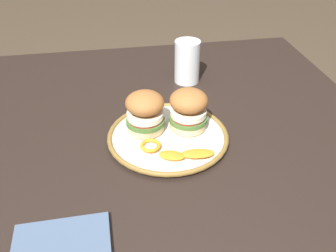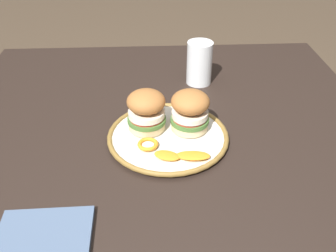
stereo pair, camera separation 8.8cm
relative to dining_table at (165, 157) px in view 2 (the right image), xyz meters
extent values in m
cube|color=black|center=(0.00, 0.00, 0.08)|extent=(1.13, 1.07, 0.03)
cube|color=black|center=(-0.50, 0.47, -0.28)|extent=(0.06, 0.06, 0.70)
cube|color=black|center=(0.50, 0.47, -0.28)|extent=(0.06, 0.06, 0.70)
cylinder|color=silver|center=(0.01, -0.05, 0.10)|extent=(0.27, 0.27, 0.01)
torus|color=olive|center=(0.01, -0.05, 0.11)|extent=(0.29, 0.29, 0.01)
cylinder|color=silver|center=(0.01, -0.05, 0.11)|extent=(0.21, 0.21, 0.00)
cylinder|color=beige|center=(-0.04, -0.02, 0.12)|extent=(0.09, 0.09, 0.02)
cylinder|color=#477033|center=(-0.04, -0.02, 0.14)|extent=(0.09, 0.09, 0.01)
cylinder|color=#BC3828|center=(-0.04, -0.02, 0.14)|extent=(0.08, 0.08, 0.01)
cylinder|color=silver|center=(-0.04, -0.02, 0.15)|extent=(0.09, 0.09, 0.01)
ellipsoid|color=#A36633|center=(-0.04, -0.02, 0.19)|extent=(0.10, 0.10, 0.05)
cylinder|color=beige|center=(0.06, -0.03, 0.12)|extent=(0.09, 0.09, 0.02)
cylinder|color=#477033|center=(0.06, -0.03, 0.14)|extent=(0.09, 0.09, 0.01)
cylinder|color=#BC3828|center=(0.06, -0.03, 0.14)|extent=(0.08, 0.08, 0.01)
cylinder|color=silver|center=(0.06, -0.03, 0.15)|extent=(0.09, 0.09, 0.01)
ellipsoid|color=#A36633|center=(0.06, -0.03, 0.19)|extent=(0.11, 0.11, 0.05)
torus|color=orange|center=(-0.04, -0.10, 0.12)|extent=(0.06, 0.06, 0.01)
cylinder|color=#F4E5C6|center=(-0.04, -0.10, 0.11)|extent=(0.03, 0.03, 0.00)
ellipsoid|color=orange|center=(0.06, -0.14, 0.12)|extent=(0.08, 0.04, 0.01)
ellipsoid|color=orange|center=(0.00, -0.14, 0.12)|extent=(0.07, 0.05, 0.01)
cylinder|color=white|center=(0.12, 0.24, 0.16)|extent=(0.08, 0.08, 0.13)
cylinder|color=orange|center=(0.12, 0.24, 0.13)|extent=(0.07, 0.07, 0.06)
cube|color=slate|center=(-0.23, -0.34, 0.10)|extent=(0.17, 0.13, 0.01)
camera|label=1|loc=(-0.12, -0.77, 0.64)|focal=40.09mm
camera|label=2|loc=(-0.03, -0.78, 0.64)|focal=40.09mm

